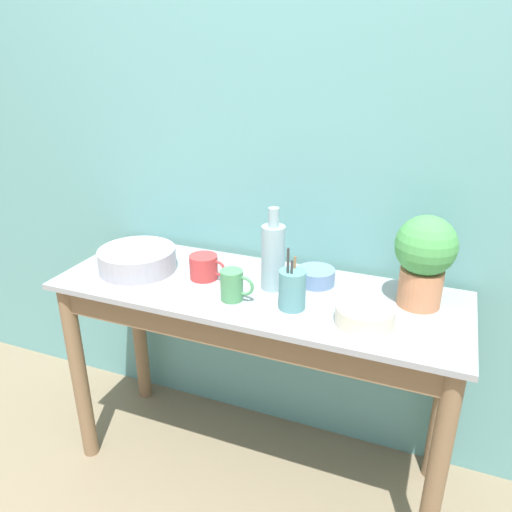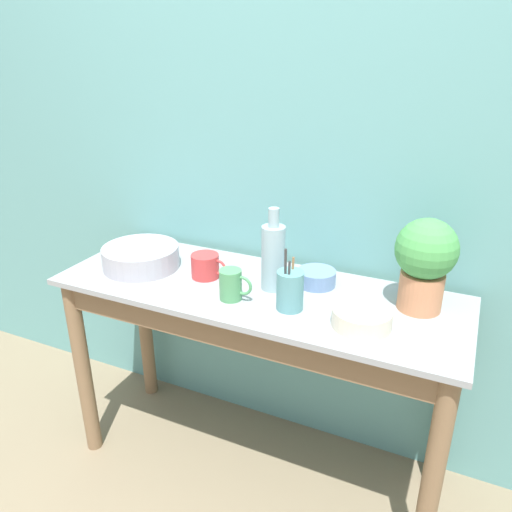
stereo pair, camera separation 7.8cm
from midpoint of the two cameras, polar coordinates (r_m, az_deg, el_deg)
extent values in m
plane|color=#7F7056|center=(2.03, -4.19, -27.13)|extent=(12.00, 12.00, 0.00)
cube|color=#609E9E|center=(1.85, 2.35, 11.86)|extent=(6.00, 0.05, 2.40)
cylinder|color=#846647|center=(2.10, -20.60, -12.64)|extent=(0.06, 0.06, 0.77)
cylinder|color=#846647|center=(1.68, 18.57, -22.73)|extent=(0.06, 0.06, 0.77)
cylinder|color=#846647|center=(2.35, -14.22, -7.66)|extent=(0.06, 0.06, 0.77)
cylinder|color=#846647|center=(1.99, 19.52, -14.69)|extent=(0.06, 0.06, 0.77)
cube|color=#846647|center=(1.59, -4.15, -8.99)|extent=(1.31, 0.02, 0.10)
cube|color=#93999E|center=(1.72, -1.31, -4.01)|extent=(1.41, 0.50, 0.02)
cylinder|color=tan|center=(1.65, 16.96, -3.44)|extent=(0.14, 0.14, 0.12)
sphere|color=#47994C|center=(1.60, 17.54, 1.11)|extent=(0.19, 0.19, 0.19)
cylinder|color=#A8A8B2|center=(1.90, -14.56, -0.39)|extent=(0.28, 0.28, 0.08)
cylinder|color=#93B2BC|center=(1.67, 0.62, -0.21)|extent=(0.08, 0.08, 0.22)
cylinder|color=#93B2BC|center=(1.62, 0.64, 4.45)|extent=(0.04, 0.04, 0.06)
cylinder|color=#C63838|center=(1.78, -7.26, -1.26)|extent=(0.10, 0.10, 0.09)
torus|color=#C63838|center=(1.76, -5.69, -1.41)|extent=(0.06, 0.01, 0.06)
cylinder|color=#4C935B|center=(1.62, -4.18, -3.36)|extent=(0.07, 0.07, 0.10)
torus|color=#4C935B|center=(1.60, -2.83, -3.45)|extent=(0.07, 0.01, 0.07)
cylinder|color=#6684B2|center=(1.74, 5.58, -2.33)|extent=(0.13, 0.13, 0.05)
cylinder|color=beige|center=(1.52, 10.89, -6.63)|extent=(0.18, 0.18, 0.06)
cylinder|color=#569399|center=(1.56, 2.72, -3.88)|extent=(0.09, 0.09, 0.13)
cylinder|color=#333333|center=(1.54, 2.56, -3.48)|extent=(0.01, 0.02, 0.17)
cylinder|color=#333333|center=(1.53, 2.19, -2.70)|extent=(0.01, 0.01, 0.21)
cylinder|color=olive|center=(1.57, 2.90, -2.94)|extent=(0.01, 0.02, 0.17)
camera|label=1|loc=(0.04, -91.35, -0.58)|focal=35.00mm
camera|label=2|loc=(0.04, 88.65, 0.58)|focal=35.00mm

